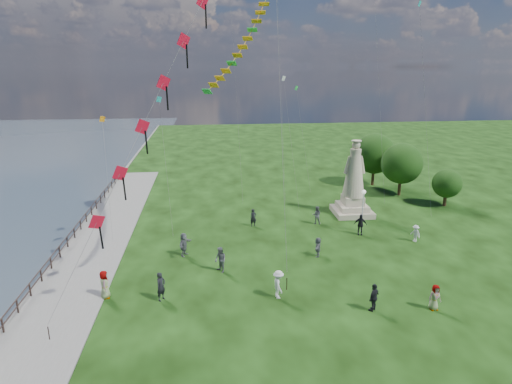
{
  "coord_description": "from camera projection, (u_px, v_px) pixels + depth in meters",
  "views": [
    {
      "loc": [
        -4.61,
        -22.44,
        14.5
      ],
      "look_at": [
        -1.0,
        8.0,
        5.5
      ],
      "focal_mm": 30.0,
      "sensor_mm": 36.0,
      "label": 1
    }
  ],
  "objects": [
    {
      "name": "red_kite_train",
      "position": [
        151.0,
        111.0,
        26.15
      ],
      "size": [
        9.46,
        9.35,
        19.14
      ],
      "color": "black",
      "rests_on": "ground"
    },
    {
      "name": "small_kites",
      "position": [
        280.0,
        59.0,
        43.89
      ],
      "size": [
        31.73,
        17.81,
        32.58
      ],
      "color": "teal",
      "rests_on": "ground"
    },
    {
      "name": "person_10",
      "position": [
        105.0,
        285.0,
        27.66
      ],
      "size": [
        0.7,
        1.0,
        1.9
      ],
      "primitive_type": "imported",
      "rotation": [
        0.0,
        0.0,
        1.72
      ],
      "color": "#595960",
      "rests_on": "ground"
    },
    {
      "name": "person_7",
      "position": [
        317.0,
        215.0,
        40.86
      ],
      "size": [
        0.95,
        0.71,
        1.75
      ],
      "primitive_type": "imported",
      "rotation": [
        0.0,
        0.0,
        2.91
      ],
      "color": "#595960",
      "rests_on": "ground"
    },
    {
      "name": "person_0",
      "position": [
        161.0,
        286.0,
        27.4
      ],
      "size": [
        0.8,
        0.84,
        1.93
      ],
      "primitive_type": "imported",
      "rotation": [
        0.0,
        0.0,
        0.9
      ],
      "color": "black",
      "rests_on": "ground"
    },
    {
      "name": "person_2",
      "position": [
        278.0,
        284.0,
        27.68
      ],
      "size": [
        0.75,
        1.29,
        1.91
      ],
      "primitive_type": "imported",
      "rotation": [
        0.0,
        0.0,
        1.67
      ],
      "color": "silver",
      "rests_on": "ground"
    },
    {
      "name": "person_9",
      "position": [
        360.0,
        224.0,
        38.18
      ],
      "size": [
        1.22,
        0.81,
        1.91
      ],
      "primitive_type": "imported",
      "rotation": [
        0.0,
        0.0,
        -0.22
      ],
      "color": "black",
      "rests_on": "ground"
    },
    {
      "name": "person_6",
      "position": [
        253.0,
        218.0,
        40.24
      ],
      "size": [
        0.69,
        0.54,
        1.68
      ],
      "primitive_type": "imported",
      "rotation": [
        0.0,
        0.0,
        0.24
      ],
      "color": "black",
      "rests_on": "ground"
    },
    {
      "name": "waterfront",
      "position": [
        71.0,
        264.0,
        32.86
      ],
      "size": [
        200.0,
        200.0,
        1.51
      ],
      "color": "#313F4A",
      "rests_on": "ground"
    },
    {
      "name": "person_8",
      "position": [
        415.0,
        233.0,
        36.72
      ],
      "size": [
        0.84,
        1.08,
        1.49
      ],
      "primitive_type": "imported",
      "rotation": [
        0.0,
        0.0,
        -1.16
      ],
      "color": "silver",
      "rests_on": "ground"
    },
    {
      "name": "person_11",
      "position": [
        318.0,
        247.0,
        33.85
      ],
      "size": [
        1.01,
        1.58,
        1.58
      ],
      "primitive_type": "imported",
      "rotation": [
        0.0,
        0.0,
        4.43
      ],
      "color": "#595960",
      "rests_on": "ground"
    },
    {
      "name": "person_5",
      "position": [
        184.0,
        244.0,
        33.91
      ],
      "size": [
        1.42,
        1.93,
        1.91
      ],
      "primitive_type": "imported",
      "rotation": [
        0.0,
        0.0,
        1.15
      ],
      "color": "#595960",
      "rests_on": "ground"
    },
    {
      "name": "person_3",
      "position": [
        374.0,
        297.0,
        26.2
      ],
      "size": [
        1.17,
        1.12,
        1.83
      ],
      "primitive_type": "imported",
      "rotation": [
        0.0,
        0.0,
        3.86
      ],
      "color": "black",
      "rests_on": "ground"
    },
    {
      "name": "lamppost",
      "position": [
        363.0,
        202.0,
        38.4
      ],
      "size": [
        0.37,
        0.37,
        3.95
      ],
      "color": "silver",
      "rests_on": "ground"
    },
    {
      "name": "person_1",
      "position": [
        220.0,
        260.0,
        31.16
      ],
      "size": [
        0.97,
        1.1,
        1.93
      ],
      "primitive_type": "imported",
      "rotation": [
        0.0,
        0.0,
        -1.05
      ],
      "color": "#595960",
      "rests_on": "ground"
    },
    {
      "name": "statue",
      "position": [
        353.0,
        187.0,
        43.01
      ],
      "size": [
        3.82,
        3.82,
        7.6
      ],
      "rotation": [
        0.0,
        0.0,
        -0.02
      ],
      "color": "tan",
      "rests_on": "ground"
    },
    {
      "name": "tree_row",
      "position": [
        393.0,
        161.0,
        50.8
      ],
      "size": [
        8.67,
        13.07,
        6.6
      ],
      "color": "#382314",
      "rests_on": "ground"
    },
    {
      "name": "person_4",
      "position": [
        435.0,
        297.0,
        26.35
      ],
      "size": [
        0.86,
        0.57,
        1.67
      ],
      "primitive_type": "imported",
      "rotation": [
        0.0,
        0.0,
        0.09
      ],
      "color": "#595960",
      "rests_on": "ground"
    }
  ]
}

